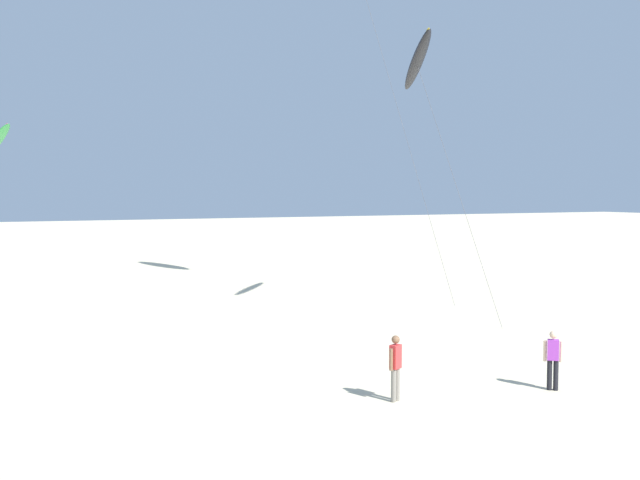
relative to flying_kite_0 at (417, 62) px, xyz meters
The scene contains 3 objects.
flying_kite_0 is the anchor object (origin of this frame).
person_near_right 16.81m from the flying_kite_0, 108.24° to the right, with size 0.40×0.38×1.62m.
person_far_watcher 17.69m from the flying_kite_0, 126.29° to the right, with size 0.47×0.31×1.71m.
Camera 1 is at (-8.45, 6.08, 5.39)m, focal length 42.43 mm.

